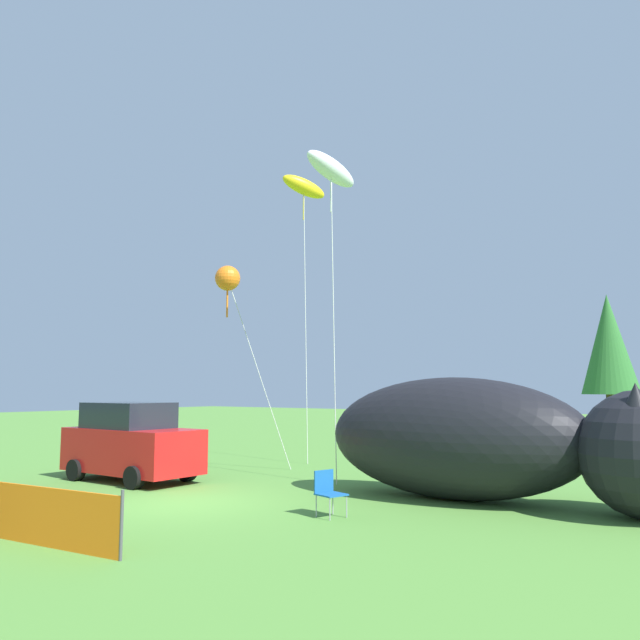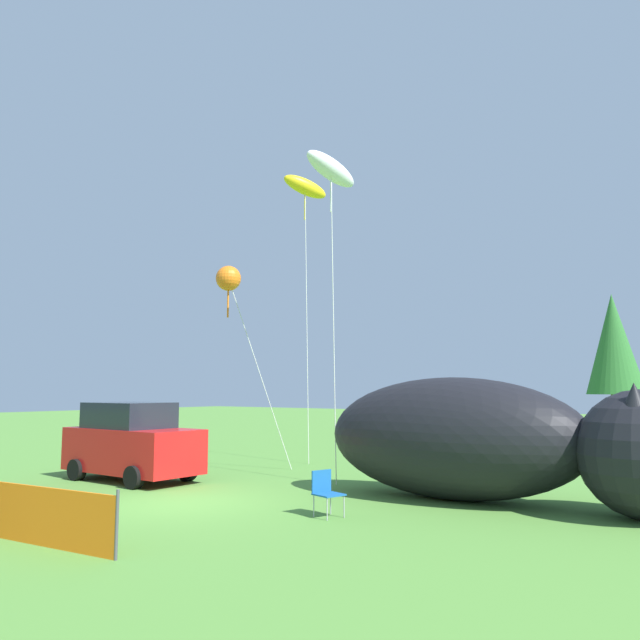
# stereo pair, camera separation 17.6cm
# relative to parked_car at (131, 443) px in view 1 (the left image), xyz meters

# --- Properties ---
(ground_plane) EXTENTS (120.00, 120.00, 0.00)m
(ground_plane) POSITION_rel_parked_car_xyz_m (3.84, -1.58, -1.06)
(ground_plane) COLOR #548C38
(parked_car) EXTENTS (4.20, 2.08, 2.19)m
(parked_car) POSITION_rel_parked_car_xyz_m (0.00, 0.00, 0.00)
(parked_car) COLOR red
(parked_car) RESTS_ON ground
(folding_chair) EXTENTS (0.63, 0.63, 0.91)m
(folding_chair) POSITION_rel_parked_car_xyz_m (7.38, -0.81, -0.53)
(folding_chair) COLOR #1959A5
(folding_chair) RESTS_ON ground
(inflatable_cat) EXTENTS (8.58, 2.95, 2.85)m
(inflatable_cat) POSITION_rel_parked_car_xyz_m (9.52, 2.57, 0.25)
(inflatable_cat) COLOR black
(inflatable_cat) RESTS_ON ground
(kite_yellow_hero) EXTENTS (1.70, 1.92, 10.92)m
(kite_yellow_hero) POSITION_rel_parked_car_xyz_m (0.75, 7.06, 9.20)
(kite_yellow_hero) COLOR silver
(kite_yellow_hero) RESTS_ON ground
(kite_orange_flower) EXTENTS (2.04, 1.81, 6.63)m
(kite_orange_flower) POSITION_rel_parked_car_xyz_m (0.52, 3.24, 5.13)
(kite_orange_flower) COLOR silver
(kite_orange_flower) RESTS_ON ground
(kite_white_ghost) EXTENTS (0.90, 2.17, 9.61)m
(kite_white_ghost) POSITION_rel_parked_car_xyz_m (4.66, 3.26, 7.96)
(kite_white_ghost) COLOR silver
(kite_white_ghost) RESTS_ON ground
(horizon_tree_west) EXTENTS (3.93, 3.93, 9.39)m
(horizon_tree_west) POSITION_rel_parked_car_xyz_m (5.69, 36.58, 4.70)
(horizon_tree_west) COLOR brown
(horizon_tree_west) RESTS_ON ground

